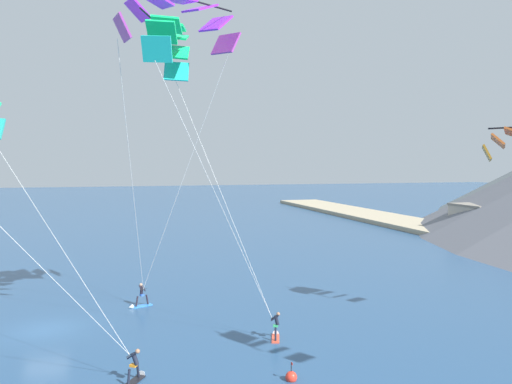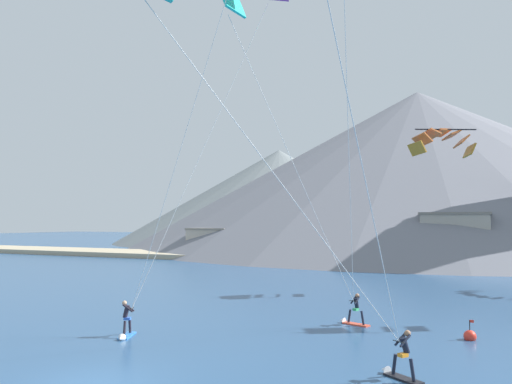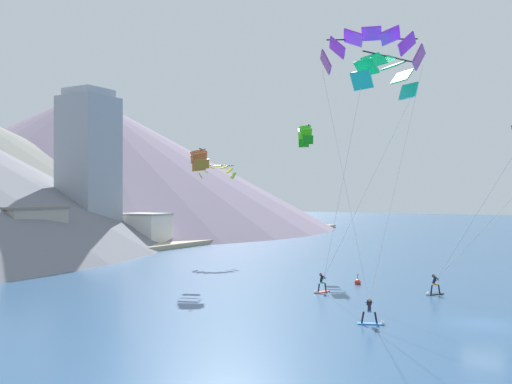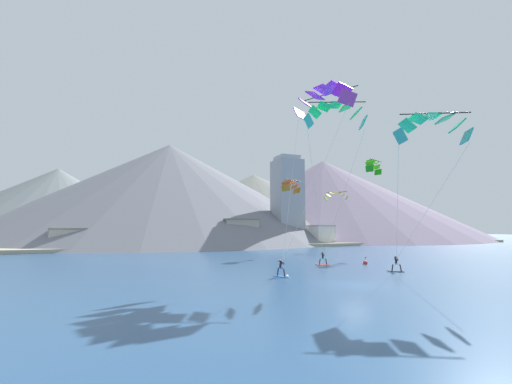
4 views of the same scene
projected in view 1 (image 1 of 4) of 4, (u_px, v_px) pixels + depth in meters
The scene contains 8 objects.
ground_plane at pixel (46, 330), 30.64m from camera, with size 400.00×400.00×0.00m, color navy.
kitesurfer_near_lead at pixel (137, 370), 23.44m from camera, with size 1.67×1.31×1.71m.
kitesurfer_near_trail at pixel (139, 300), 35.58m from camera, with size 1.02×1.76×1.72m.
kitesurfer_mid_center at pixel (276, 330), 29.23m from camera, with size 1.78×0.94×1.68m.
parafoil_kite_near_trail at pixel (178, 18), 29.20m from camera, with size 8.74×7.63×18.70m.
parafoil_kite_mid_center at pixel (170, 43), 28.09m from camera, with size 6.87×7.38×16.83m.
race_marker_buoy at pixel (291, 377), 23.49m from camera, with size 0.56×0.56×1.02m.
shore_building_harbour_front at pixel (475, 219), 71.58m from camera, with size 6.88×4.44×4.40m.
Camera 1 is at (32.53, 4.02, 10.21)m, focal length 35.00 mm.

